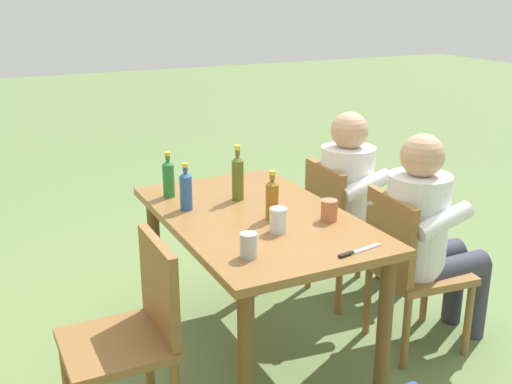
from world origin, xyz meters
TOP-DOWN VIEW (x-y plane):
  - ground_plane at (0.00, 0.00)m, footprint 24.00×24.00m
  - dining_table at (0.00, 0.00)m, footprint 1.41×0.86m
  - chair_near_left at (-0.31, -0.73)m, footprint 0.48×0.48m
  - chair_near_right at (0.32, -0.73)m, footprint 0.46×0.46m
  - chair_far_left at (-0.32, 0.73)m, footprint 0.44×0.44m
  - person_in_white_shirt at (-0.32, -0.84)m, footprint 0.47×0.62m
  - person_in_plaid_shirt at (0.32, -0.84)m, footprint 0.47×0.62m
  - bottle_green at (0.47, 0.30)m, footprint 0.06×0.06m
  - bottle_blue at (0.23, 0.29)m, footprint 0.06×0.06m
  - bottle_olive at (0.26, -0.02)m, footprint 0.06×0.06m
  - bottle_amber at (-0.09, -0.04)m, footprint 0.06×0.06m
  - cup_terracotta at (-0.23, -0.29)m, footprint 0.08×0.08m
  - cup_steel at (-0.45, 0.25)m, footprint 0.07×0.07m
  - cup_glass at (-0.25, 0.01)m, footprint 0.08×0.08m
  - table_knife at (-0.61, -0.18)m, footprint 0.06×0.24m

SIDE VIEW (x-z plane):
  - ground_plane at x=0.00m, z-range 0.00..0.00m
  - chair_near_left at x=-0.31m, z-range 0.05..0.92m
  - chair_near_right at x=0.32m, z-range 0.05..0.92m
  - chair_far_left at x=-0.32m, z-range 0.05..0.92m
  - person_in_white_shirt at x=-0.32m, z-range 0.07..1.25m
  - person_in_plaid_shirt at x=0.32m, z-range 0.07..1.25m
  - dining_table at x=0.00m, z-range 0.28..1.06m
  - table_knife at x=-0.61m, z-range 0.78..0.79m
  - cup_terracotta at x=-0.23m, z-range 0.78..0.88m
  - cup_steel at x=-0.45m, z-range 0.78..0.88m
  - cup_glass at x=-0.25m, z-range 0.78..0.89m
  - bottle_blue at x=0.23m, z-range 0.76..1.01m
  - bottle_amber at x=-0.09m, z-range 0.76..1.01m
  - bottle_green at x=0.47m, z-range 0.76..1.01m
  - bottle_olive at x=0.26m, z-range 0.76..1.05m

